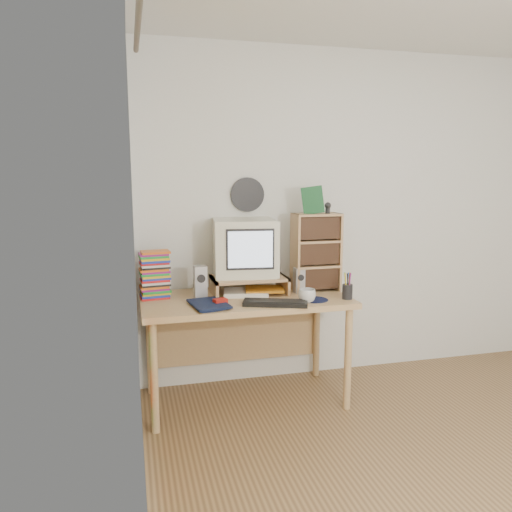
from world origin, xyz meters
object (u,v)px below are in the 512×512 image
keyboard (275,303)px  mug (307,296)px  cd_rack (316,252)px  diary (192,304)px  crt_monitor (245,248)px  dvd_stack (155,279)px  desk (243,314)px

keyboard → mug: bearing=22.2°
keyboard → cd_rack: bearing=59.5°
cd_rack → diary: (-0.92, -0.27, -0.25)m
cd_rack → diary: size_ratio=2.10×
mug → crt_monitor: bearing=129.9°
cd_rack → mug: bearing=-119.9°
keyboard → mug: (0.22, 0.01, 0.03)m
cd_rack → mug: 0.44m
crt_monitor → diary: (-0.42, -0.34, -0.29)m
keyboard → cd_rack: (0.40, 0.33, 0.26)m
dvd_stack → cd_rack: bearing=-8.4°
keyboard → cd_rack: 0.58m
keyboard → mug: 0.22m
desk → cd_rack: bearing=2.0°
desk → cd_rack: (0.54, 0.02, 0.41)m
diary → keyboard: bearing=-15.5°
cd_rack → desk: bearing=-178.4°
desk → cd_rack: size_ratio=2.52×
crt_monitor → desk: bearing=-104.2°
desk → diary: 0.49m
keyboard → dvd_stack: 0.83m
desk → dvd_stack: size_ratio=5.29×
keyboard → diary: (-0.52, 0.06, 0.01)m
mug → cd_rack: bearing=60.5°
crt_monitor → dvd_stack: crt_monitor is taller
desk → dvd_stack: (-0.59, 0.07, 0.27)m
keyboard → diary: 0.53m
dvd_stack → keyboard: bearing=-33.1°
crt_monitor → dvd_stack: bearing=-171.4°
crt_monitor → mug: size_ratio=3.66×
desk → crt_monitor: 0.46m
dvd_stack → cd_rack: size_ratio=0.48×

